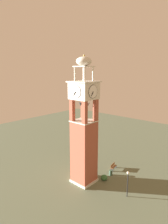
{
  "coord_description": "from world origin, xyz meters",
  "views": [
    {
      "loc": [
        -17.46,
        19.46,
        15.92
      ],
      "look_at": [
        0.0,
        0.0,
        10.4
      ],
      "focal_mm": 31.49,
      "sensor_mm": 36.0,
      "label": 1
    }
  ],
  "objects_px": {
    "clock_tower": "(84,134)",
    "lamp_post": "(128,179)",
    "park_bench": "(113,166)",
    "trash_bin": "(111,173)"
  },
  "relations": [
    {
      "from": "park_bench",
      "to": "trash_bin",
      "type": "relative_size",
      "value": 2.06
    },
    {
      "from": "park_bench",
      "to": "lamp_post",
      "type": "distance_m",
      "value": 7.44
    },
    {
      "from": "clock_tower",
      "to": "park_bench",
      "type": "xyz_separation_m",
      "value": [
        -1.19,
        -5.87,
        -6.8
      ]
    },
    {
      "from": "park_bench",
      "to": "trash_bin",
      "type": "distance_m",
      "value": 1.97
    },
    {
      "from": "clock_tower",
      "to": "trash_bin",
      "type": "distance_m",
      "value": 8.22
    },
    {
      "from": "clock_tower",
      "to": "park_bench",
      "type": "bearing_deg",
      "value": -101.51
    },
    {
      "from": "clock_tower",
      "to": "trash_bin",
      "type": "bearing_deg",
      "value": -115.57
    },
    {
      "from": "clock_tower",
      "to": "lamp_post",
      "type": "xyz_separation_m",
      "value": [
        -6.52,
        -1.06,
        -4.83
      ]
    },
    {
      "from": "clock_tower",
      "to": "lamp_post",
      "type": "distance_m",
      "value": 8.19
    },
    {
      "from": "lamp_post",
      "to": "trash_bin",
      "type": "relative_size",
      "value": 4.36
    }
  ]
}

